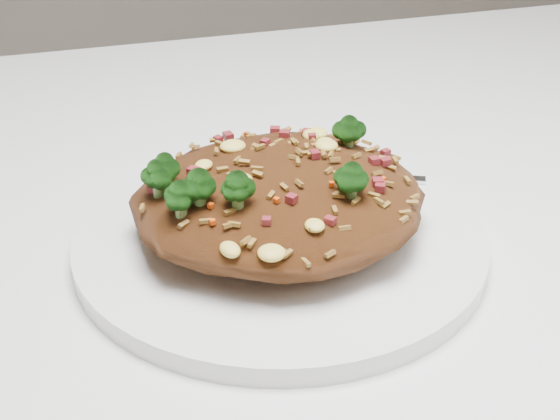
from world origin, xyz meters
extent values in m
cube|color=white|center=(0.00, 0.00, 0.73)|extent=(1.20, 0.80, 0.04)
cylinder|color=white|center=(-0.12, -0.06, 0.76)|extent=(0.28, 0.28, 0.01)
ellipsoid|color=brown|center=(-0.12, -0.06, 0.79)|extent=(0.19, 0.17, 0.05)
ellipsoid|color=#0C3807|center=(-0.06, -0.03, 0.82)|extent=(0.02, 0.02, 0.02)
ellipsoid|color=#0C3807|center=(-0.19, -0.04, 0.82)|extent=(0.02, 0.02, 0.02)
ellipsoid|color=#0C3807|center=(-0.15, -0.09, 0.82)|extent=(0.02, 0.02, 0.02)
ellipsoid|color=#0C3807|center=(-0.19, -0.05, 0.81)|extent=(0.02, 0.02, 0.02)
ellipsoid|color=#0C3807|center=(-0.08, -0.10, 0.82)|extent=(0.02, 0.02, 0.02)
ellipsoid|color=#0C3807|center=(-0.19, -0.08, 0.81)|extent=(0.02, 0.02, 0.02)
ellipsoid|color=#0C3807|center=(-0.17, -0.08, 0.82)|extent=(0.02, 0.02, 0.02)
cube|color=silver|center=(-0.03, -0.01, 0.77)|extent=(0.09, 0.05, 0.00)
cube|color=silver|center=(-0.11, 0.03, 0.77)|extent=(0.04, 0.03, 0.00)
camera|label=1|loc=(-0.25, -0.48, 1.04)|focal=50.00mm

